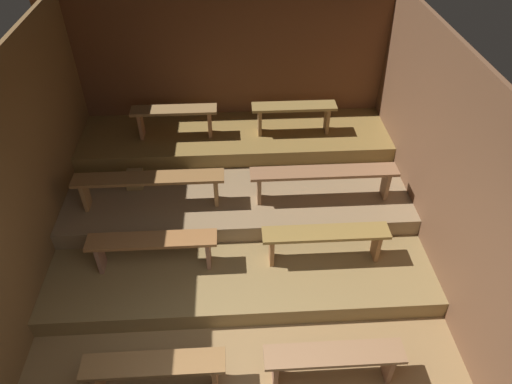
{
  "coord_description": "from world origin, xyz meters",
  "views": [
    {
      "loc": [
        -0.03,
        -1.97,
        4.71
      ],
      "look_at": [
        0.26,
        2.95,
        0.57
      ],
      "focal_mm": 32.46,
      "sensor_mm": 36.0,
      "label": 1
    }
  ],
  "objects_px": {
    "bench_lower_right": "(325,238)",
    "wooden_crate_middle": "(135,179)",
    "bench_middle_left": "(149,182)",
    "bench_lower_left": "(153,245)",
    "bench_floor_right": "(333,359)",
    "bench_floor_left": "(155,368)",
    "bench_upper_right": "(294,112)",
    "bench_middle_right": "(324,176)",
    "bench_upper_left": "(174,115)"
  },
  "relations": [
    {
      "from": "bench_floor_left",
      "to": "bench_lower_left",
      "type": "xyz_separation_m",
      "value": [
        -0.15,
        1.48,
        0.25
      ]
    },
    {
      "from": "bench_lower_right",
      "to": "bench_middle_right",
      "type": "xyz_separation_m",
      "value": [
        0.11,
        0.9,
        0.26
      ]
    },
    {
      "from": "bench_middle_left",
      "to": "bench_upper_right",
      "type": "bearing_deg",
      "value": 32.69
    },
    {
      "from": "bench_floor_left",
      "to": "wooden_crate_middle",
      "type": "distance_m",
      "value": 2.86
    },
    {
      "from": "bench_lower_left",
      "to": "bench_upper_right",
      "type": "height_order",
      "value": "bench_upper_right"
    },
    {
      "from": "bench_floor_left",
      "to": "bench_lower_right",
      "type": "bearing_deg",
      "value": 36.92
    },
    {
      "from": "bench_upper_right",
      "to": "wooden_crate_middle",
      "type": "bearing_deg",
      "value": -158.96
    },
    {
      "from": "bench_floor_right",
      "to": "bench_upper_right",
      "type": "distance_m",
      "value": 3.78
    },
    {
      "from": "bench_floor_left",
      "to": "bench_lower_right",
      "type": "height_order",
      "value": "bench_lower_right"
    },
    {
      "from": "bench_lower_right",
      "to": "bench_upper_left",
      "type": "distance_m",
      "value": 3.01
    },
    {
      "from": "bench_lower_right",
      "to": "wooden_crate_middle",
      "type": "height_order",
      "value": "wooden_crate_middle"
    },
    {
      "from": "bench_floor_right",
      "to": "bench_floor_left",
      "type": "bearing_deg",
      "value": 180.0
    },
    {
      "from": "wooden_crate_middle",
      "to": "bench_middle_right",
      "type": "bearing_deg",
      "value": -9.12
    },
    {
      "from": "bench_middle_left",
      "to": "bench_upper_right",
      "type": "relative_size",
      "value": 1.54
    },
    {
      "from": "bench_lower_left",
      "to": "bench_middle_right",
      "type": "xyz_separation_m",
      "value": [
        2.22,
        0.9,
        0.26
      ]
    },
    {
      "from": "wooden_crate_middle",
      "to": "bench_upper_left",
      "type": "bearing_deg",
      "value": 58.94
    },
    {
      "from": "bench_floor_left",
      "to": "bench_lower_left",
      "type": "bearing_deg",
      "value": 95.75
    },
    {
      "from": "bench_lower_right",
      "to": "bench_upper_left",
      "type": "xyz_separation_m",
      "value": [
        -1.97,
        2.23,
        0.48
      ]
    },
    {
      "from": "bench_middle_right",
      "to": "wooden_crate_middle",
      "type": "distance_m",
      "value": 2.67
    },
    {
      "from": "bench_upper_right",
      "to": "bench_floor_right",
      "type": "bearing_deg",
      "value": -90.05
    },
    {
      "from": "bench_floor_right",
      "to": "bench_middle_left",
      "type": "xyz_separation_m",
      "value": [
        -2.07,
        2.37,
        0.51
      ]
    },
    {
      "from": "bench_floor_right",
      "to": "bench_lower_left",
      "type": "relative_size",
      "value": 0.91
    },
    {
      "from": "bench_lower_left",
      "to": "bench_lower_right",
      "type": "xyz_separation_m",
      "value": [
        2.11,
        0.0,
        0.0
      ]
    },
    {
      "from": "bench_upper_left",
      "to": "bench_middle_right",
      "type": "bearing_deg",
      "value": -32.69
    },
    {
      "from": "bench_floor_left",
      "to": "bench_middle_left",
      "type": "relative_size",
      "value": 0.72
    },
    {
      "from": "bench_upper_left",
      "to": "bench_lower_right",
      "type": "bearing_deg",
      "value": -48.6
    },
    {
      "from": "bench_floor_right",
      "to": "bench_upper_right",
      "type": "bearing_deg",
      "value": 89.95
    },
    {
      "from": "bench_lower_right",
      "to": "wooden_crate_middle",
      "type": "distance_m",
      "value": 2.84
    },
    {
      "from": "bench_floor_left",
      "to": "bench_middle_right",
      "type": "relative_size",
      "value": 0.72
    },
    {
      "from": "bench_lower_left",
      "to": "bench_upper_right",
      "type": "relative_size",
      "value": 1.21
    },
    {
      "from": "bench_middle_right",
      "to": "bench_upper_right",
      "type": "bearing_deg",
      "value": 100.86
    },
    {
      "from": "bench_floor_left",
      "to": "bench_middle_right",
      "type": "xyz_separation_m",
      "value": [
        2.07,
        2.37,
        0.51
      ]
    },
    {
      "from": "bench_floor_left",
      "to": "bench_middle_left",
      "type": "bearing_deg",
      "value": 96.23
    },
    {
      "from": "bench_upper_left",
      "to": "wooden_crate_middle",
      "type": "relative_size",
      "value": 5.62
    },
    {
      "from": "bench_middle_left",
      "to": "bench_upper_right",
      "type": "distance_m",
      "value": 2.48
    },
    {
      "from": "bench_lower_right",
      "to": "bench_lower_left",
      "type": "bearing_deg",
      "value": 180.0
    },
    {
      "from": "bench_floor_left",
      "to": "bench_middle_left",
      "type": "distance_m",
      "value": 2.44
    },
    {
      "from": "bench_middle_left",
      "to": "bench_upper_right",
      "type": "xyz_separation_m",
      "value": [
        2.08,
        1.33,
        0.22
      ]
    },
    {
      "from": "bench_middle_left",
      "to": "bench_middle_right",
      "type": "xyz_separation_m",
      "value": [
        2.33,
        0.0,
        0.0
      ]
    },
    {
      "from": "bench_middle_left",
      "to": "bench_lower_right",
      "type": "bearing_deg",
      "value": -22.0
    },
    {
      "from": "bench_upper_left",
      "to": "bench_middle_left",
      "type": "bearing_deg",
      "value": -100.86
    },
    {
      "from": "bench_floor_right",
      "to": "bench_middle_left",
      "type": "relative_size",
      "value": 0.72
    },
    {
      "from": "bench_middle_left",
      "to": "bench_lower_left",
      "type": "bearing_deg",
      "value": -83.0
    },
    {
      "from": "bench_floor_left",
      "to": "bench_upper_right",
      "type": "bearing_deg",
      "value": 63.87
    },
    {
      "from": "bench_floor_right",
      "to": "wooden_crate_middle",
      "type": "xyz_separation_m",
      "value": [
        -2.37,
        2.79,
        0.24
      ]
    },
    {
      "from": "bench_lower_right",
      "to": "wooden_crate_middle",
      "type": "xyz_separation_m",
      "value": [
        -2.52,
        1.32,
        -0.01
      ]
    },
    {
      "from": "bench_lower_left",
      "to": "wooden_crate_middle",
      "type": "xyz_separation_m",
      "value": [
        -0.4,
        1.32,
        -0.01
      ]
    },
    {
      "from": "bench_lower_right",
      "to": "bench_upper_right",
      "type": "distance_m",
      "value": 2.29
    },
    {
      "from": "bench_floor_left",
      "to": "bench_upper_left",
      "type": "bearing_deg",
      "value": 90.05
    },
    {
      "from": "bench_floor_left",
      "to": "bench_lower_right",
      "type": "xyz_separation_m",
      "value": [
        1.96,
        1.48,
        0.25
      ]
    }
  ]
}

